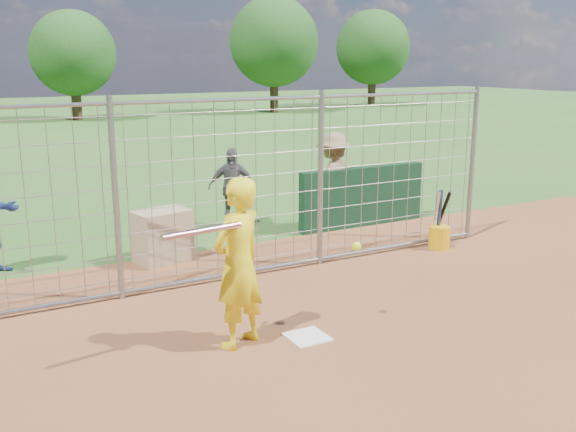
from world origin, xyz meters
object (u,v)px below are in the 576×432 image
bystander_c (333,180)px  equipment_bin (162,236)px  bucket_with_bats (439,234)px  bystander_b (232,187)px  batter (238,263)px

bystander_c → equipment_bin: bearing=-11.9°
equipment_bin → bucket_with_bats: (4.17, -1.52, -0.15)m
bystander_c → bucket_with_bats: (0.76, -2.05, -0.63)m
bystander_b → equipment_bin: bystander_b is taller
batter → bystander_c: (3.61, 3.79, -0.05)m
bystander_b → bucket_with_bats: 3.83m
bystander_b → bystander_c: bearing=-6.3°
equipment_bin → bucket_with_bats: bearing=-33.0°
bystander_c → equipment_bin: size_ratio=2.18×
bystander_b → bucket_with_bats: size_ratio=1.50×
bystander_c → equipment_bin: bystander_c is taller
bystander_c → bucket_with_bats: 2.27m
bystander_c → batter: bearing=25.7°
batter → bystander_c: batter is taller
batter → bystander_b: 5.12m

